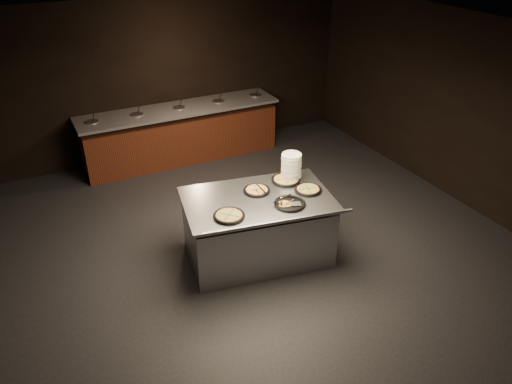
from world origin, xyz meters
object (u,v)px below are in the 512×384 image
plate_stack (291,166)px  pan_cheese_whole (257,190)px  serving_counter (258,229)px  pan_veggie_whole (229,216)px

plate_stack → pan_cheese_whole: bearing=-168.4°
serving_counter → plate_stack: (0.66, 0.29, 0.66)m
pan_veggie_whole → pan_cheese_whole: size_ratio=1.09×
pan_cheese_whole → serving_counter: bearing=-113.1°
serving_counter → pan_cheese_whole: 0.53m
pan_veggie_whole → pan_cheese_whole: (0.58, 0.41, -0.00)m
plate_stack → pan_veggie_whole: plate_stack is taller
plate_stack → pan_veggie_whole: 1.30m
serving_counter → plate_stack: 0.98m
pan_veggie_whole → serving_counter: bearing=25.4°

